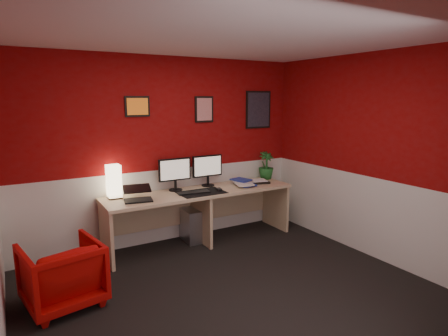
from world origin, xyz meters
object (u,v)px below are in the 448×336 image
desk (201,217)px  laptop (138,192)px  shoji_lamp (114,183)px  monitor_left (175,169)px  monitor_right (208,166)px  armchair (62,274)px  potted_plant (266,165)px  pc_tower (190,224)px  zen_tray (256,182)px

desk → laptop: 1.01m
shoji_lamp → monitor_left: bearing=-0.8°
laptop → monitor_right: bearing=25.7°
monitor_left → armchair: monitor_left is taller
monitor_right → potted_plant: monitor_right is taller
desk → potted_plant: 1.35m
pc_tower → laptop: bearing=-160.9°
laptop → zen_tray: bearing=14.3°
potted_plant → armchair: potted_plant is taller
laptop → armchair: 1.29m
potted_plant → zen_tray: bearing=-151.7°
desk → monitor_left: monitor_left is taller
pc_tower → monitor_left: bearing=174.3°
monitor_left → pc_tower: bearing=-8.3°
potted_plant → monitor_right: bearing=178.3°
armchair → potted_plant: bearing=-173.6°
monitor_right → monitor_left: bearing=-177.5°
desk → pc_tower: (-0.09, 0.16, -0.14)m
shoji_lamp → zen_tray: bearing=-5.1°
pc_tower → armchair: bearing=-150.2°
armchair → monitor_right: bearing=-165.7°
laptop → shoji_lamp: bearing=139.2°
shoji_lamp → potted_plant: potted_plant is taller
monitor_left → armchair: (-1.57, -0.93, -0.71)m
monitor_left → pc_tower: 0.82m
monitor_left → pc_tower: (0.19, -0.03, -0.80)m
monitor_right → zen_tray: monitor_right is taller
potted_plant → armchair: 3.26m
desk → monitor_right: bearing=43.7°
desk → monitor_right: (0.22, 0.21, 0.66)m
shoji_lamp → monitor_left: 0.82m
desk → zen_tray: (0.92, 0.02, 0.38)m
monitor_right → armchair: (-2.07, -0.95, -0.71)m
monitor_right → shoji_lamp: bearing=-179.6°
laptop → potted_plant: 2.11m
laptop → monitor_left: size_ratio=0.57×
laptop → zen_tray: size_ratio=0.94×
monitor_left → monitor_right: same height
zen_tray → potted_plant: bearing=28.3°
monitor_left → pc_tower: size_ratio=1.29×
shoji_lamp → laptop: size_ratio=1.21×
laptop → potted_plant: bearing=18.2°
laptop → potted_plant: potted_plant is taller
monitor_left → zen_tray: monitor_left is taller
monitor_right → potted_plant: (0.99, -0.03, -0.08)m
laptop → armchair: laptop is taller
monitor_left → potted_plant: size_ratio=1.39×
monitor_left → zen_tray: (1.20, -0.17, -0.28)m
desk → armchair: 2.00m
zen_tray → monitor_right: bearing=164.9°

